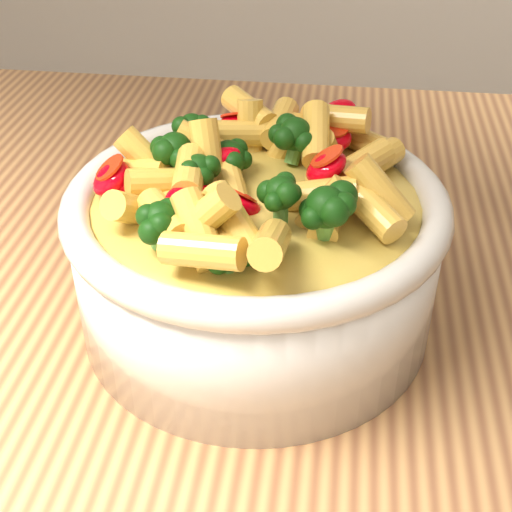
# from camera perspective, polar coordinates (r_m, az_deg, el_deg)

# --- Properties ---
(table) EXTENTS (1.20, 0.80, 0.90)m
(table) POSITION_cam_1_polar(r_m,az_deg,el_deg) (0.59, 10.99, -11.23)
(table) COLOR tan
(table) RESTS_ON ground
(serving_bowl) EXTENTS (0.24, 0.24, 0.10)m
(serving_bowl) POSITION_cam_1_polar(r_m,az_deg,el_deg) (0.47, 0.00, 0.13)
(serving_bowl) COLOR silver
(serving_bowl) RESTS_ON table
(pasta_salad) EXTENTS (0.19, 0.19, 0.04)m
(pasta_salad) POSITION_cam_1_polar(r_m,az_deg,el_deg) (0.43, 0.00, 7.14)
(pasta_salad) COLOR #FFC450
(pasta_salad) RESTS_ON serving_bowl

